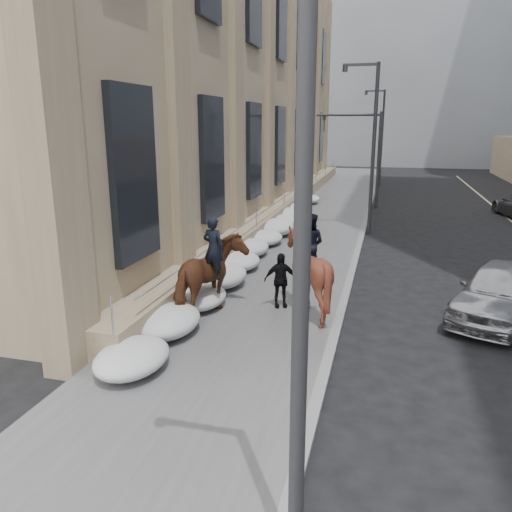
% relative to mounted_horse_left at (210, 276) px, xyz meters
% --- Properties ---
extents(ground, '(140.00, 140.00, 0.00)m').
position_rel_mounted_horse_left_xyz_m(ground, '(0.86, -1.51, -1.26)').
color(ground, black).
rests_on(ground, ground).
extents(sidewalk, '(5.00, 80.00, 0.12)m').
position_rel_mounted_horse_left_xyz_m(sidewalk, '(0.86, 8.49, -1.20)').
color(sidewalk, '#4B4B4D').
rests_on(sidewalk, ground).
extents(curb, '(0.24, 80.00, 0.12)m').
position_rel_mounted_horse_left_xyz_m(curb, '(3.48, 8.49, -1.20)').
color(curb, slate).
rests_on(curb, ground).
extents(limestone_building, '(6.10, 44.00, 18.00)m').
position_rel_mounted_horse_left_xyz_m(limestone_building, '(-4.40, 18.45, 7.65)').
color(limestone_building, '#857157').
rests_on(limestone_building, ground).
extents(bg_building_mid, '(30.00, 12.00, 28.00)m').
position_rel_mounted_horse_left_xyz_m(bg_building_mid, '(4.86, 58.49, 12.74)').
color(bg_building_mid, slate).
rests_on(bg_building_mid, ground).
extents(bg_building_far, '(24.00, 12.00, 20.00)m').
position_rel_mounted_horse_left_xyz_m(bg_building_far, '(-5.14, 70.49, 8.74)').
color(bg_building_far, gray).
rests_on(bg_building_far, ground).
extents(streetlight_near, '(1.71, 0.24, 8.00)m').
position_rel_mounted_horse_left_xyz_m(streetlight_near, '(3.60, -7.51, 3.32)').
color(streetlight_near, '#2D2D30').
rests_on(streetlight_near, ground).
extents(streetlight_mid, '(1.71, 0.24, 8.00)m').
position_rel_mounted_horse_left_xyz_m(streetlight_mid, '(3.60, 12.49, 3.32)').
color(streetlight_mid, '#2D2D30').
rests_on(streetlight_mid, ground).
extents(streetlight_far, '(1.71, 0.24, 8.00)m').
position_rel_mounted_horse_left_xyz_m(streetlight_far, '(3.60, 32.49, 3.32)').
color(streetlight_far, '#2D2D30').
rests_on(streetlight_far, ground).
extents(traffic_signal, '(4.10, 0.22, 6.00)m').
position_rel_mounted_horse_left_xyz_m(traffic_signal, '(2.94, 20.49, 2.75)').
color(traffic_signal, '#2D2D30').
rests_on(traffic_signal, ground).
extents(snow_bank, '(1.70, 18.10, 0.76)m').
position_rel_mounted_horse_left_xyz_m(snow_bank, '(-0.56, 6.60, -0.79)').
color(snow_bank, '#B8BABF').
rests_on(snow_bank, sidewalk).
extents(mounted_horse_left, '(1.68, 2.76, 2.74)m').
position_rel_mounted_horse_left_xyz_m(mounted_horse_left, '(0.00, 0.00, 0.00)').
color(mounted_horse_left, '#4C2916').
rests_on(mounted_horse_left, sidewalk).
extents(mounted_horse_right, '(2.14, 2.34, 2.81)m').
position_rel_mounted_horse_left_xyz_m(mounted_horse_right, '(2.54, 0.89, 0.10)').
color(mounted_horse_right, '#4C2115').
rests_on(mounted_horse_right, sidewalk).
extents(pedestrian, '(1.02, 0.72, 1.61)m').
position_rel_mounted_horse_left_xyz_m(pedestrian, '(1.72, 1.12, -0.33)').
color(pedestrian, black).
rests_on(pedestrian, sidewalk).
extents(car_silver, '(3.62, 5.01, 1.59)m').
position_rel_mounted_horse_left_xyz_m(car_silver, '(7.75, 2.04, -0.46)').
color(car_silver, '#93949A').
rests_on(car_silver, ground).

